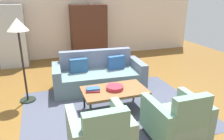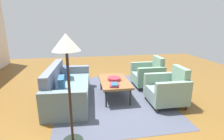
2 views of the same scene
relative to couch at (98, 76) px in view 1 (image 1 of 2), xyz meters
The scene contains 12 objects.
ground_plane 1.08m from the couch, 99.04° to the right, with size 11.20×11.20×0.00m, color brown.
wall_back 3.16m from the couch, 93.17° to the left, with size 9.34×0.12×2.80m, color beige.
area_rug 1.17m from the couch, 90.26° to the right, with size 3.40×2.60×0.01m, color #484C5E.
couch is the anchor object (origin of this frame).
coffee_table 1.19m from the couch, 90.25° to the right, with size 1.20×0.70×0.45m.
armchair_left 2.43m from the couch, 104.44° to the right, with size 0.81×0.81×0.88m.
armchair_right 2.43m from the couch, 75.82° to the right, with size 0.80×0.80×0.88m.
fruit_bowl 1.20m from the couch, 89.89° to the right, with size 0.32×0.32×0.07m, color #B12939.
book_stack 1.20m from the couch, 109.87° to the right, with size 0.30×0.25×0.06m.
cabinet 2.70m from the couch, 81.69° to the left, with size 1.20×0.51×1.80m.
refrigerator 3.29m from the couch, 129.12° to the left, with size 0.80×0.73×1.85m.
floor_lamp 1.99m from the couch, behind, with size 0.40×0.40×1.72m.
Camera 1 is at (-1.07, -3.68, 2.16)m, focal length 34.88 mm.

